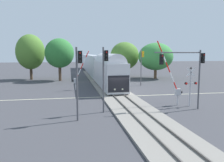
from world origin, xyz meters
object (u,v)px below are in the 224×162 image
Objects in this scene: traffic_signal_near_left at (78,72)px; oak_behind_train at (59,53)px; traffic_signal_far_side at (142,62)px; elm_centre_background at (125,56)px; oak_far_right at (156,57)px; crossing_gate_near at (175,86)px; crossing_gate_far at (77,77)px; traffic_signal_near_right at (187,65)px; traffic_signal_median at (105,69)px; pine_left_background at (30,52)px; crossing_signal_mast at (191,82)px; commuter_train at (95,65)px.

oak_behind_train is (-2.64, 28.28, 1.42)m from traffic_signal_near_left.
elm_centre_background is at bearing 87.82° from traffic_signal_far_side.
traffic_signal_near_left is 0.79× the size of oak_far_right.
crossing_gate_near reaches higher than crossing_gate_far.
traffic_signal_near_right is at bearing 9.98° from traffic_signal_near_left.
oak_behind_train is at bearing 101.21° from traffic_signal_median.
crossing_gate_far is 0.63× the size of pine_left_background.
oak_far_right is (17.33, 12.67, 2.84)m from crossing_gate_far.
elm_centre_background is at bearing 73.26° from traffic_signal_median.
traffic_signal_median is (-9.19, -0.82, 1.55)m from crossing_signal_mast.
crossing_signal_mast is at bearing -60.35° from oak_behind_train.
pine_left_background is (-8.96, 15.40, 3.83)m from crossing_gate_far.
traffic_signal_median is at bearing -78.79° from oak_behind_train.
crossing_gate_far is 0.76× the size of oak_far_right.
traffic_signal_near_left is (-10.36, -3.78, 1.91)m from crossing_gate_near.
traffic_signal_far_side is at bearing 58.71° from traffic_signal_near_left.
traffic_signal_median is (-8.08, 0.40, -0.36)m from traffic_signal_near_right.
oak_far_right is at bearing -41.20° from elm_centre_background.
crossing_gate_near is at bearing 10.87° from traffic_signal_median.
commuter_train is at bearing 76.25° from crossing_gate_far.
crossing_gate_far is 0.99× the size of traffic_signal_near_right.
crossing_gate_far is 18.22m from pine_left_background.
crossing_gate_far is 0.95× the size of traffic_signal_median.
crossing_gate_far is at bearing -123.35° from elm_centre_background.
oak_far_right is at bearing 58.34° from traffic_signal_near_left.
traffic_signal_far_side is 1.01× the size of traffic_signal_near_left.
oak_far_right is at bearing 36.17° from crossing_gate_far.
traffic_signal_near_left is at bearing -84.67° from oak_behind_train.
commuter_train is at bearing 100.64° from crossing_signal_mast.
crossing_gate_far is 17.62m from traffic_signal_near_right.
commuter_train is at bearing 81.64° from traffic_signal_near_left.
pine_left_background is (-19.23, 29.48, 1.28)m from traffic_signal_near_right.
crossing_gate_far reaches higher than commuter_train.
commuter_train is 14.81m from oak_far_right.
crossing_signal_mast is 0.54× the size of oak_far_right.
crossing_signal_mast is at bearing -54.26° from pine_left_background.
crossing_gate_near is 1.63× the size of crossing_signal_mast.
traffic_signal_median reaches higher than traffic_signal_near_right.
traffic_signal_far_side reaches higher than commuter_train.
traffic_signal_median is 1.01× the size of traffic_signal_near_left.
crossing_gate_near is 15.10m from traffic_signal_far_side.
crossing_signal_mast is 15.71m from traffic_signal_far_side.
crossing_signal_mast is 2.53m from traffic_signal_near_right.
traffic_signal_median is (2.20, -13.68, 2.18)m from crossing_gate_far.
oak_far_right is at bearing -5.92° from pine_left_background.
traffic_signal_median reaches higher than traffic_signal_near_left.
oak_behind_train is at bearing 95.33° from traffic_signal_near_left.
commuter_train is at bearing 154.87° from elm_centre_background.
oak_behind_train is (-14.01, 9.57, 1.38)m from traffic_signal_far_side.
crossing_gate_far is 0.95× the size of traffic_signal_far_side.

